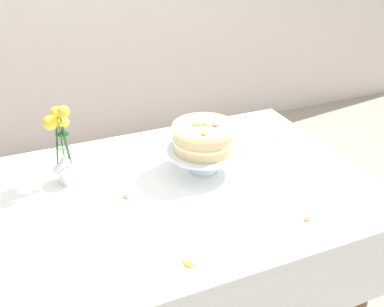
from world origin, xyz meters
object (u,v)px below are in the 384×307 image
Objects in this scene: dining_table at (186,210)px; flower_vase at (62,147)px; layer_cake at (204,137)px; cake_stand at (204,153)px.

flower_vase is at bearing 149.97° from dining_table.
dining_table is 0.29m from layer_cake.
flower_vase is at bearing 165.85° from cake_stand.
layer_cake is (0.12, 0.10, 0.24)m from dining_table.
cake_stand is 1.19× the size of layer_cake.
layer_cake is at bearing -114.97° from cake_stand.
cake_stand reaches higher than dining_table.
cake_stand is 0.53m from flower_vase.
dining_table is 4.33× the size of flower_vase.
dining_table is 5.76× the size of layer_cake.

